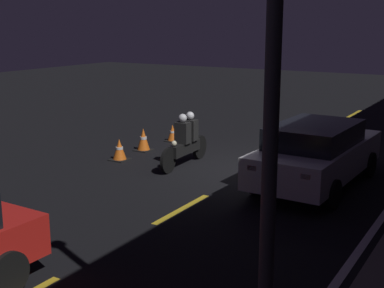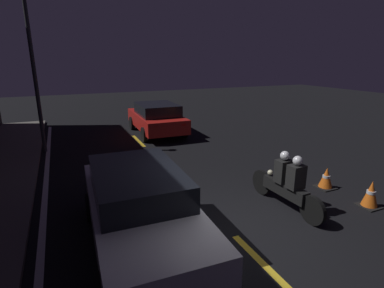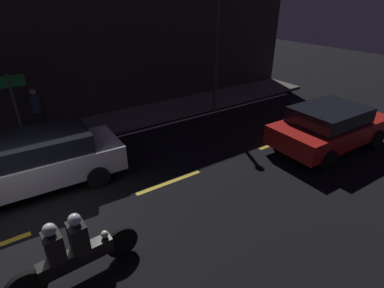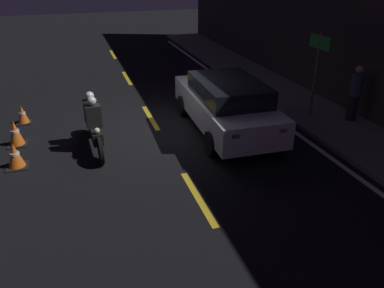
{
  "view_description": "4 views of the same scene",
  "coord_description": "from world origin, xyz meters",
  "px_view_note": "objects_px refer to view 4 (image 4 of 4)",
  "views": [
    {
      "loc": [
        12.2,
        5.44,
        3.69
      ],
      "look_at": [
        2.42,
        -0.41,
        1.09
      ],
      "focal_mm": 50.0,
      "sensor_mm": 36.0,
      "label": 1
    },
    {
      "loc": [
        -4.51,
        2.95,
        3.47
      ],
      "look_at": [
        3.43,
        -0.55,
        0.99
      ],
      "focal_mm": 28.0,
      "sensor_mm": 36.0,
      "label": 2
    },
    {
      "loc": [
        0.14,
        -6.06,
        4.69
      ],
      "look_at": [
        4.51,
        0.37,
        0.75
      ],
      "focal_mm": 28.0,
      "sensor_mm": 36.0,
      "label": 3
    },
    {
      "loc": [
        9.42,
        -2.04,
        4.26
      ],
      "look_at": [
        2.51,
        0.19,
        0.71
      ],
      "focal_mm": 35.0,
      "sensor_mm": 36.0,
      "label": 4
    }
  ],
  "objects_px": {
    "motorcycle": "(94,123)",
    "traffic_cone_far": "(15,156)",
    "shop_sign": "(318,59)",
    "traffic_cone_mid": "(15,133)",
    "pedestrian": "(355,93)",
    "sedan_white": "(226,104)",
    "traffic_cone_near": "(23,115)"
  },
  "relations": [
    {
      "from": "traffic_cone_mid",
      "to": "traffic_cone_far",
      "type": "relative_size",
      "value": 1.13
    },
    {
      "from": "traffic_cone_mid",
      "to": "pedestrian",
      "type": "relative_size",
      "value": 0.42
    },
    {
      "from": "motorcycle",
      "to": "traffic_cone_far",
      "type": "relative_size",
      "value": 4.0
    },
    {
      "from": "traffic_cone_mid",
      "to": "motorcycle",
      "type": "bearing_deg",
      "value": 68.7
    },
    {
      "from": "sedan_white",
      "to": "shop_sign",
      "type": "bearing_deg",
      "value": -87.97
    },
    {
      "from": "motorcycle",
      "to": "pedestrian",
      "type": "bearing_deg",
      "value": 81.9
    },
    {
      "from": "traffic_cone_mid",
      "to": "sedan_white",
      "type": "bearing_deg",
      "value": 81.94
    },
    {
      "from": "motorcycle",
      "to": "pedestrian",
      "type": "relative_size",
      "value": 1.49
    },
    {
      "from": "shop_sign",
      "to": "traffic_cone_near",
      "type": "bearing_deg",
      "value": -105.61
    },
    {
      "from": "motorcycle",
      "to": "traffic_cone_near",
      "type": "height_order",
      "value": "motorcycle"
    },
    {
      "from": "sedan_white",
      "to": "traffic_cone_near",
      "type": "relative_size",
      "value": 8.42
    },
    {
      "from": "traffic_cone_near",
      "to": "shop_sign",
      "type": "height_order",
      "value": "shop_sign"
    },
    {
      "from": "traffic_cone_far",
      "to": "shop_sign",
      "type": "distance_m",
      "value": 8.24
    },
    {
      "from": "sedan_white",
      "to": "traffic_cone_mid",
      "type": "xyz_separation_m",
      "value": [
        -0.77,
        -5.45,
        -0.46
      ]
    },
    {
      "from": "traffic_cone_mid",
      "to": "pedestrian",
      "type": "xyz_separation_m",
      "value": [
        1.44,
        9.11,
        0.59
      ]
    },
    {
      "from": "sedan_white",
      "to": "pedestrian",
      "type": "height_order",
      "value": "pedestrian"
    },
    {
      "from": "traffic_cone_near",
      "to": "traffic_cone_mid",
      "type": "bearing_deg",
      "value": -1.78
    },
    {
      "from": "shop_sign",
      "to": "sedan_white",
      "type": "bearing_deg",
      "value": -89.99
    },
    {
      "from": "traffic_cone_far",
      "to": "shop_sign",
      "type": "xyz_separation_m",
      "value": [
        -0.48,
        8.09,
        1.51
      ]
    },
    {
      "from": "traffic_cone_mid",
      "to": "traffic_cone_far",
      "type": "height_order",
      "value": "traffic_cone_mid"
    },
    {
      "from": "traffic_cone_near",
      "to": "traffic_cone_mid",
      "type": "relative_size",
      "value": 0.8
    },
    {
      "from": "motorcycle",
      "to": "traffic_cone_mid",
      "type": "distance_m",
      "value": 2.09
    },
    {
      "from": "sedan_white",
      "to": "traffic_cone_mid",
      "type": "relative_size",
      "value": 6.72
    },
    {
      "from": "traffic_cone_mid",
      "to": "shop_sign",
      "type": "bearing_deg",
      "value": 84.62
    },
    {
      "from": "sedan_white",
      "to": "pedestrian",
      "type": "relative_size",
      "value": 2.82
    },
    {
      "from": "sedan_white",
      "to": "traffic_cone_near",
      "type": "xyz_separation_m",
      "value": [
        -2.27,
        -5.4,
        -0.53
      ]
    },
    {
      "from": "shop_sign",
      "to": "motorcycle",
      "type": "bearing_deg",
      "value": -90.19
    },
    {
      "from": "traffic_cone_far",
      "to": "pedestrian",
      "type": "height_order",
      "value": "pedestrian"
    },
    {
      "from": "sedan_white",
      "to": "traffic_cone_far",
      "type": "height_order",
      "value": "sedan_white"
    },
    {
      "from": "traffic_cone_far",
      "to": "shop_sign",
      "type": "bearing_deg",
      "value": 93.39
    },
    {
      "from": "traffic_cone_far",
      "to": "shop_sign",
      "type": "height_order",
      "value": "shop_sign"
    },
    {
      "from": "pedestrian",
      "to": "sedan_white",
      "type": "bearing_deg",
      "value": -100.28
    }
  ]
}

